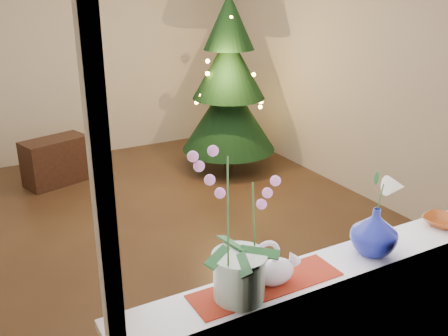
{
  "coord_description": "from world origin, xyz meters",
  "views": [
    {
      "loc": [
        -1.44,
        -3.9,
        2.16
      ],
      "look_at": [
        -0.06,
        -1.4,
        1.09
      ],
      "focal_mm": 40.0,
      "sensor_mm": 36.0,
      "label": 1
    }
  ],
  "objects_px": {
    "swan": "(276,262)",
    "blue_vase": "(375,228)",
    "orchid_pot": "(240,225)",
    "xmas_tree": "(229,84)",
    "amber_dish": "(442,222)",
    "paperweight": "(368,248)",
    "side_table": "(56,161)"
  },
  "relations": [
    {
      "from": "amber_dish",
      "to": "xmas_tree",
      "type": "xyz_separation_m",
      "value": [
        0.66,
        3.51,
        0.09
      ]
    },
    {
      "from": "orchid_pot",
      "to": "xmas_tree",
      "type": "height_order",
      "value": "xmas_tree"
    },
    {
      "from": "swan",
      "to": "blue_vase",
      "type": "distance_m",
      "value": 0.56
    },
    {
      "from": "orchid_pot",
      "to": "side_table",
      "type": "height_order",
      "value": "orchid_pot"
    },
    {
      "from": "xmas_tree",
      "to": "side_table",
      "type": "xyz_separation_m",
      "value": [
        -1.96,
        0.49,
        -0.77
      ]
    },
    {
      "from": "amber_dish",
      "to": "side_table",
      "type": "distance_m",
      "value": 4.26
    },
    {
      "from": "blue_vase",
      "to": "swan",
      "type": "bearing_deg",
      "value": 178.73
    },
    {
      "from": "swan",
      "to": "side_table",
      "type": "height_order",
      "value": "swan"
    },
    {
      "from": "blue_vase",
      "to": "paperweight",
      "type": "distance_m",
      "value": 0.1
    },
    {
      "from": "paperweight",
      "to": "side_table",
      "type": "height_order",
      "value": "paperweight"
    },
    {
      "from": "orchid_pot",
      "to": "blue_vase",
      "type": "relative_size",
      "value": 2.5
    },
    {
      "from": "amber_dish",
      "to": "xmas_tree",
      "type": "distance_m",
      "value": 3.58
    },
    {
      "from": "blue_vase",
      "to": "side_table",
      "type": "distance_m",
      "value": 4.18
    },
    {
      "from": "blue_vase",
      "to": "amber_dish",
      "type": "bearing_deg",
      "value": 3.61
    },
    {
      "from": "orchid_pot",
      "to": "amber_dish",
      "type": "height_order",
      "value": "orchid_pot"
    },
    {
      "from": "orchid_pot",
      "to": "blue_vase",
      "type": "bearing_deg",
      "value": 0.16
    },
    {
      "from": "orchid_pot",
      "to": "paperweight",
      "type": "distance_m",
      "value": 0.79
    },
    {
      "from": "blue_vase",
      "to": "xmas_tree",
      "type": "xyz_separation_m",
      "value": [
        1.2,
        3.55,
        -0.02
      ]
    },
    {
      "from": "paperweight",
      "to": "side_table",
      "type": "bearing_deg",
      "value": 100.24
    },
    {
      "from": "paperweight",
      "to": "amber_dish",
      "type": "distance_m",
      "value": 0.57
    },
    {
      "from": "blue_vase",
      "to": "xmas_tree",
      "type": "height_order",
      "value": "xmas_tree"
    },
    {
      "from": "paperweight",
      "to": "swan",
      "type": "bearing_deg",
      "value": 178.68
    },
    {
      "from": "paperweight",
      "to": "amber_dish",
      "type": "relative_size",
      "value": 0.43
    },
    {
      "from": "orchid_pot",
      "to": "swan",
      "type": "xyz_separation_m",
      "value": [
        0.19,
        0.01,
        -0.24
      ]
    },
    {
      "from": "orchid_pot",
      "to": "amber_dish",
      "type": "bearing_deg",
      "value": 1.6
    },
    {
      "from": "orchid_pot",
      "to": "xmas_tree",
      "type": "bearing_deg",
      "value": 61.1
    },
    {
      "from": "blue_vase",
      "to": "amber_dish",
      "type": "relative_size",
      "value": 1.67
    },
    {
      "from": "orchid_pot",
      "to": "xmas_tree",
      "type": "relative_size",
      "value": 0.33
    },
    {
      "from": "swan",
      "to": "xmas_tree",
      "type": "distance_m",
      "value": 3.95
    },
    {
      "from": "blue_vase",
      "to": "side_table",
      "type": "xyz_separation_m",
      "value": [
        -0.76,
        4.03,
        -0.79
      ]
    },
    {
      "from": "blue_vase",
      "to": "amber_dish",
      "type": "xyz_separation_m",
      "value": [
        0.54,
        0.03,
        -0.12
      ]
    },
    {
      "from": "orchid_pot",
      "to": "blue_vase",
      "type": "xyz_separation_m",
      "value": [
        0.76,
        0.0,
        -0.2
      ]
    }
  ]
}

